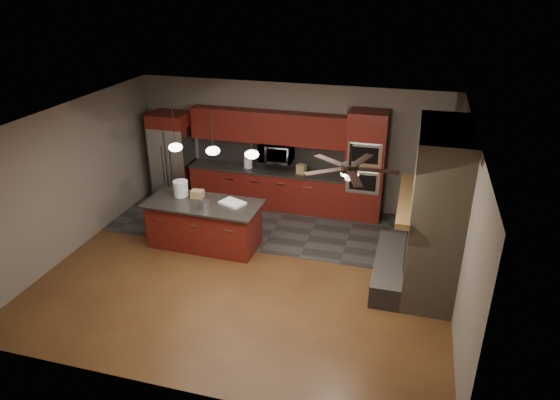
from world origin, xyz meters
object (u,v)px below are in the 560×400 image
(counter_bucket, at_px, (248,163))
(kitchen_island, at_px, (204,224))
(refrigerator, at_px, (173,156))
(paint_tray, at_px, (233,203))
(counter_box, at_px, (301,169))
(paint_can, at_px, (204,205))
(white_bucket, at_px, (181,188))
(oven_tower, at_px, (365,166))
(microwave, at_px, (276,153))
(cardboard_box, at_px, (197,194))

(counter_bucket, bearing_deg, kitchen_island, -95.61)
(refrigerator, xyz_separation_m, kitchen_island, (1.62, -2.01, -0.56))
(paint_tray, relative_size, counter_box, 2.15)
(paint_can, relative_size, paint_tray, 0.44)
(refrigerator, distance_m, paint_tray, 2.90)
(white_bucket, bearing_deg, counter_bucket, 68.31)
(refrigerator, bearing_deg, paint_tray, -41.09)
(white_bucket, bearing_deg, paint_can, -31.65)
(refrigerator, xyz_separation_m, paint_can, (1.74, -2.22, -0.04))
(kitchen_island, distance_m, paint_can, 0.58)
(oven_tower, distance_m, microwave, 1.98)
(oven_tower, xyz_separation_m, refrigerator, (-4.45, -0.07, -0.17))
(cardboard_box, xyz_separation_m, counter_bucket, (0.40, 1.88, 0.01))
(microwave, relative_size, counter_bucket, 3.32)
(refrigerator, bearing_deg, cardboard_box, -51.81)
(oven_tower, distance_m, paint_can, 3.56)
(white_bucket, height_order, paint_can, white_bucket)
(refrigerator, relative_size, white_bucket, 6.61)
(microwave, height_order, cardboard_box, microwave)
(microwave, bearing_deg, counter_box, -9.50)
(paint_can, bearing_deg, oven_tower, 40.22)
(cardboard_box, height_order, counter_bucket, counter_bucket)
(refrigerator, bearing_deg, counter_bucket, 2.55)
(microwave, bearing_deg, refrigerator, -176.96)
(kitchen_island, bearing_deg, counter_bucket, 85.89)
(white_bucket, relative_size, cardboard_box, 1.31)
(refrigerator, xyz_separation_m, paint_tray, (2.18, -1.90, -0.08))
(kitchen_island, relative_size, counter_box, 10.66)
(refrigerator, relative_size, paint_can, 10.24)
(microwave, bearing_deg, paint_can, -107.39)
(oven_tower, height_order, paint_can, oven_tower)
(white_bucket, bearing_deg, refrigerator, 120.62)
(microwave, height_order, refrigerator, refrigerator)
(kitchen_island, distance_m, paint_tray, 0.75)
(refrigerator, height_order, counter_box, refrigerator)
(oven_tower, height_order, microwave, oven_tower)
(oven_tower, distance_m, cardboard_box, 3.57)
(paint_can, bearing_deg, kitchen_island, 119.50)
(white_bucket, relative_size, counter_bucket, 1.41)
(paint_can, bearing_deg, paint_tray, 35.40)
(counter_bucket, relative_size, counter_box, 1.04)
(counter_bucket, bearing_deg, paint_can, -92.11)
(white_bucket, bearing_deg, kitchen_island, -19.91)
(refrigerator, height_order, counter_bucket, refrigerator)
(counter_bucket, height_order, counter_box, counter_bucket)
(oven_tower, bearing_deg, kitchen_island, -143.71)
(counter_bucket, bearing_deg, counter_box, -2.29)
(paint_can, xyz_separation_m, counter_box, (1.33, 2.25, 0.02))
(paint_tray, bearing_deg, counter_bucket, 123.32)
(microwave, distance_m, refrigerator, 2.49)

